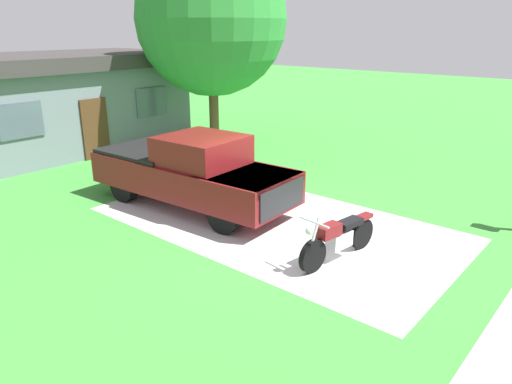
{
  "coord_description": "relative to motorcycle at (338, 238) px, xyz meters",
  "views": [
    {
      "loc": [
        -8.37,
        -6.46,
        4.42
      ],
      "look_at": [
        -0.56,
        0.13,
        0.9
      ],
      "focal_mm": 33.64,
      "sensor_mm": 36.0,
      "label": 1
    }
  ],
  "objects": [
    {
      "name": "driveway_pad",
      "position": [
        0.69,
        2.11,
        -0.47
      ],
      "size": [
        4.65,
        8.46,
        0.01
      ],
      "primitive_type": "cube",
      "color": "beige",
      "rests_on": "ground"
    },
    {
      "name": "pickup_truck",
      "position": [
        0.23,
        4.54,
        0.48
      ],
      "size": [
        2.32,
        5.73,
        1.9
      ],
      "color": "black",
      "rests_on": "ground"
    },
    {
      "name": "neighbor_house",
      "position": [
        1.37,
        13.19,
        1.32
      ],
      "size": [
        9.6,
        5.6,
        3.5
      ],
      "color": "slate",
      "rests_on": "ground"
    },
    {
      "name": "motorcycle",
      "position": [
        0.0,
        0.0,
        0.0
      ],
      "size": [
        2.21,
        0.7,
        1.09
      ],
      "color": "black",
      "rests_on": "ground"
    },
    {
      "name": "ground_plane",
      "position": [
        0.69,
        2.11,
        -0.47
      ],
      "size": [
        80.0,
        80.0,
        0.0
      ],
      "primitive_type": "plane",
      "color": "#3C8F36"
    },
    {
      "name": "shade_tree",
      "position": [
        5.36,
        8.76,
        4.23
      ],
      "size": [
        5.5,
        5.5,
        7.46
      ],
      "color": "brown",
      "rests_on": "ground"
    }
  ]
}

